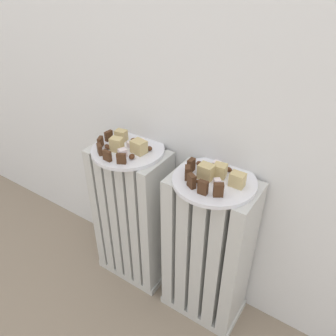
{
  "coord_description": "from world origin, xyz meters",
  "views": [
    {
      "loc": [
        0.49,
        -0.46,
        1.17
      ],
      "look_at": [
        0.0,
        0.28,
        0.58
      ],
      "focal_mm": 35.24,
      "sensor_mm": 36.0,
      "label": 1
    }
  ],
  "objects": [
    {
      "name": "medjool_date_left_0",
      "position": [
        -0.1,
        0.31,
        0.61
      ],
      "size": [
        0.03,
        0.03,
        0.01
      ],
      "primitive_type": "ellipsoid",
      "rotation": [
        0.0,
        0.0,
        2.37
      ],
      "color": "#4C2814",
      "rests_on": "plate_left"
    },
    {
      "name": "medjool_date_right_3",
      "position": [
        0.1,
        0.32,
        0.61
      ],
      "size": [
        0.03,
        0.03,
        0.02
      ],
      "primitive_type": "ellipsoid",
      "rotation": [
        0.0,
        0.0,
        2.84
      ],
      "color": "#4C2814",
      "rests_on": "plate_right"
    },
    {
      "name": "plate_left",
      "position": [
        -0.17,
        0.28,
        0.6
      ],
      "size": [
        0.25,
        0.25,
        0.01
      ],
      "primitive_type": "cylinder",
      "color": "white",
      "rests_on": "radiator_left"
    },
    {
      "name": "turkish_delight_right_0",
      "position": [
        0.18,
        0.26,
        0.61
      ],
      "size": [
        0.03,
        0.03,
        0.02
      ],
      "primitive_type": "cube",
      "rotation": [
        0.0,
        0.0,
        0.72
      ],
      "color": "white",
      "rests_on": "plate_right"
    },
    {
      "name": "marble_cake_slice_right_0",
      "position": [
        0.17,
        0.3,
        0.62
      ],
      "size": [
        0.04,
        0.04,
        0.04
      ],
      "primitive_type": "cube",
      "rotation": [
        0.0,
        0.0,
        0.15
      ],
      "color": "tan",
      "rests_on": "plate_right"
    },
    {
      "name": "dark_cake_slice_left_0",
      "position": [
        -0.26,
        0.29,
        0.62
      ],
      "size": [
        0.02,
        0.03,
        0.04
      ],
      "primitive_type": "cube",
      "rotation": [
        0.0,
        0.0,
        -1.68
      ],
      "color": "#472B19",
      "rests_on": "plate_left"
    },
    {
      "name": "turkish_delight_left_0",
      "position": [
        -0.16,
        0.29,
        0.61
      ],
      "size": [
        0.02,
        0.02,
        0.02
      ],
      "primitive_type": "cube",
      "rotation": [
        0.0,
        0.0,
        1.34
      ],
      "color": "white",
      "rests_on": "plate_left"
    },
    {
      "name": "marble_cake_slice_left_2",
      "position": [
        -0.19,
        0.25,
        0.63
      ],
      "size": [
        0.05,
        0.04,
        0.05
      ],
      "primitive_type": "cube",
      "rotation": [
        0.0,
        0.0,
        0.22
      ],
      "color": "tan",
      "rests_on": "plate_left"
    },
    {
      "name": "fork",
      "position": [
        -0.14,
        0.3,
        0.6
      ],
      "size": [
        0.05,
        0.09,
        0.0
      ],
      "color": "silver",
      "rests_on": "plate_left"
    },
    {
      "name": "dark_cake_slice_right_0",
      "position": [
        0.08,
        0.28,
        0.62
      ],
      "size": [
        0.02,
        0.03,
        0.04
      ],
      "primitive_type": "cube",
      "rotation": [
        0.0,
        0.0,
        -1.57
      ],
      "color": "#472B19",
      "rests_on": "plate_right"
    },
    {
      "name": "marble_cake_slice_left_1",
      "position": [
        -0.22,
        0.32,
        0.62
      ],
      "size": [
        0.04,
        0.04,
        0.04
      ],
      "primitive_type": "cube",
      "rotation": [
        0.0,
        0.0,
        0.15
      ],
      "color": "tan",
      "rests_on": "plate_left"
    },
    {
      "name": "dark_cake_slice_right_3",
      "position": [
        0.17,
        0.2,
        0.62
      ],
      "size": [
        0.03,
        0.02,
        0.04
      ],
      "primitive_type": "cube",
      "rotation": [
        0.0,
        0.0,
        0.04
      ],
      "color": "#472B19",
      "rests_on": "plate_right"
    },
    {
      "name": "dark_cake_slice_right_1",
      "position": [
        0.1,
        0.24,
        0.62
      ],
      "size": [
        0.03,
        0.03,
        0.04
      ],
      "primitive_type": "cube",
      "rotation": [
        0.0,
        0.0,
        -1.03
      ],
      "color": "#472B19",
      "rests_on": "plate_right"
    },
    {
      "name": "turkish_delight_left_2",
      "position": [
        -0.15,
        0.23,
        0.62
      ],
      "size": [
        0.03,
        0.03,
        0.02
      ],
      "primitive_type": "cube",
      "rotation": [
        0.0,
        0.0,
        1.15
      ],
      "color": "white",
      "rests_on": "plate_left"
    },
    {
      "name": "medjool_date_left_3",
      "position": [
        -0.22,
        0.24,
        0.61
      ],
      "size": [
        0.03,
        0.03,
        0.02
      ],
      "primitive_type": "ellipsoid",
      "rotation": [
        0.0,
        0.0,
        2.76
      ],
      "color": "#4C2814",
      "rests_on": "plate_left"
    },
    {
      "name": "marble_cake_slice_right_1",
      "position": [
        0.14,
        0.27,
        0.63
      ],
      "size": [
        0.04,
        0.04,
        0.05
      ],
      "primitive_type": "cube",
      "rotation": [
        0.0,
        0.0,
        -0.02
      ],
      "color": "tan",
      "rests_on": "plate_right"
    },
    {
      "name": "dark_cake_slice_left_2",
      "position": [
        -0.22,
        0.2,
        0.62
      ],
      "size": [
        0.03,
        0.03,
        0.04
      ],
      "primitive_type": "cube",
      "rotation": [
        0.0,
        0.0,
        -0.6
      ],
      "color": "#472B19",
      "rests_on": "plate_left"
    },
    {
      "name": "marble_cake_slice_left_0",
      "position": [
        -0.12,
        0.28,
        0.62
      ],
      "size": [
        0.05,
        0.05,
        0.04
      ],
      "primitive_type": "cube",
      "rotation": [
        0.0,
        0.0,
        -0.14
      ],
      "color": "tan",
      "rests_on": "plate_left"
    },
    {
      "name": "dark_cake_slice_left_1",
      "position": [
        -0.25,
        0.24,
        0.62
      ],
      "size": [
        0.02,
        0.03,
        0.04
      ],
      "primitive_type": "cube",
      "rotation": [
        0.0,
        0.0,
        -1.14
      ],
      "color": "#472B19",
      "rests_on": "plate_left"
    },
    {
      "name": "medjool_date_right_2",
      "position": [
        0.18,
        0.34,
        0.61
      ],
      "size": [
        0.03,
        0.02,
        0.02
      ],
      "primitive_type": "ellipsoid",
      "rotation": [
        0.0,
        0.0,
        2.97
      ],
      "color": "#4C2814",
      "rests_on": "plate_right"
    },
    {
      "name": "dark_cake_slice_right_2",
      "position": [
        0.13,
        0.21,
        0.62
      ],
      "size": [
        0.03,
        0.03,
        0.04
      ],
      "primitive_type": "cube",
      "rotation": [
        0.0,
        0.0,
        -0.49
      ],
      "color": "#472B19",
      "rests_on": "plate_right"
    },
    {
      "name": "turkish_delight_right_1",
      "position": [
        0.14,
        0.34,
        0.61
      ],
      "size": [
        0.02,
        0.02,
        0.02
      ],
      "primitive_type": "cube",
      "rotation": [
        0.0,
        0.0,
        1.56
      ],
      "color": "white",
      "rests_on": "plate_right"
    },
    {
      "name": "dark_cake_slice_left_3",
      "position": [
        -0.17,
        0.18,
        0.62
      ],
      "size": [
        0.03,
        0.01,
        0.04
      ],
      "primitive_type": "cube",
      "rotation": [
        0.0,
        0.0,
        -0.06
      ],
      "color": "#472B19",
      "rests_on": "plate_left"
    },
    {
      "name": "dark_cake_slice_right_4",
      "position": [
        0.21,
        0.21,
        0.62
      ],
      "size": [
        0.03,
        0.03,
        0.04
      ],
      "primitive_type": "cube",
      "rotation": [
        0.0,
        0.0,
        0.58
      ],
      "color": "#472B19",
      "rests_on": "plate_right"
    },
    {
      "name": "radiator_right",
      "position": [
        0.17,
        0.28,
        0.29
      ],
      "size": [
        0.29,
        0.17,
        0.59
      ],
      "color": "silver",
      "rests_on": "ground_plane"
    },
    {
      "name": "turkish_delight_left_1",
      "position": [
        -0.14,
        0.33,
        0.61
      ],
      "size": [
        0.03,
        0.03,
        0.02
      ],
      "primitive_type": "cube",
      "rotation": [
        0.0,
        0.0,
        0.95
      ],
      "color": "white",
      "rests_on": "plate_left"
    },
    {
      "name": "dark_cake_slice_left_4",
      "position": [
        -0.12,
        0.2,
        0.62
      ],
      "size": [
        0.03,
        0.02,
        0.04
      ],
      "primitive_type": "cube",
      "rotation": [
        0.0,
        0.0,
        0.48
      ],
      "color": "#472B19",
      "rests_on": "plate_left"
    },
    {
      "name": "medjool_date_left_2",
      "position": [
        -0.18,
        0.33,
        0.61
      ],
      "size": [
        0.03,
        0.03,
        0.02
      ],
      "primitive_type": "ellipsoid",
      "rotation": [
        0.0,
        0.0,
        0.69
      ],
      "color": "#4C2814",
      "rests_on": "plate_left"
    },
    {
      "name": "plate_right",
      "position": [
        0.17,
        0.28,
        0.6
      ],
      "size": [
        0.25,
        0.25,
        0.01
      ],
      "primitive_type": "cylinder",
      "color": "white",
      "rests_on": "radiator_right"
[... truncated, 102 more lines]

